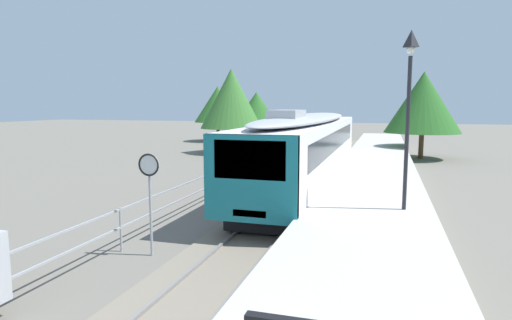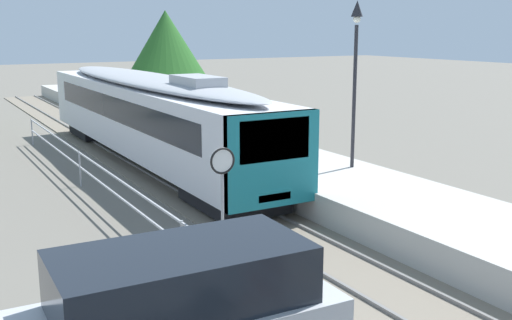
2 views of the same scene
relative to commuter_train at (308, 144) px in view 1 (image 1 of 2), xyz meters
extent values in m
plane|color=#6B665B|center=(-3.00, -1.03, -2.15)|extent=(160.00, 160.00, 0.00)
cube|color=slate|center=(0.00, -1.03, -2.12)|extent=(3.20, 60.00, 0.06)
cube|color=slate|center=(-0.72, -1.03, -2.05)|extent=(0.08, 60.00, 0.08)
cube|color=slate|center=(0.72, -1.03, -2.05)|extent=(0.08, 60.00, 0.08)
cube|color=silver|center=(0.00, 0.11, -0.18)|extent=(2.80, 19.33, 2.55)
cube|color=#19757F|center=(0.00, -9.46, -0.18)|extent=(2.80, 0.24, 2.55)
cube|color=black|center=(0.00, -9.54, 0.38)|extent=(2.13, 0.08, 1.12)
cube|color=black|center=(0.00, 0.11, 0.23)|extent=(2.82, 16.24, 0.92)
ellipsoid|color=#A8AAAF|center=(0.00, 0.11, 1.27)|extent=(2.69, 18.56, 0.44)
cube|color=#A8AAAF|center=(0.00, -4.73, 1.55)|extent=(1.10, 2.20, 0.36)
cube|color=#EAE5C6|center=(0.00, -9.53, -1.18)|extent=(1.00, 0.10, 0.20)
cube|color=black|center=(0.00, -7.16, -1.73)|extent=(2.24, 3.20, 0.55)
cube|color=black|center=(0.00, 7.37, -1.73)|extent=(2.24, 3.20, 0.55)
cube|color=#B7B5AD|center=(3.25, -1.03, -1.70)|extent=(3.90, 60.00, 0.90)
cylinder|color=#232328|center=(4.29, -7.45, 1.05)|extent=(0.12, 0.12, 4.60)
pyramid|color=#232328|center=(4.29, -7.45, 3.85)|extent=(0.34, 0.34, 0.50)
sphere|color=silver|center=(4.29, -7.45, 3.53)|extent=(0.24, 0.24, 0.24)
cylinder|color=#9EA0A5|center=(-2.31, -11.07, -1.05)|extent=(0.07, 0.07, 2.20)
cylinder|color=white|center=(-2.31, -11.09, 0.35)|extent=(0.60, 0.03, 0.60)
torus|color=black|center=(-2.31, -11.11, 0.35)|extent=(0.61, 0.05, 0.61)
cube|color=#9EA0A5|center=(-3.30, -11.03, -0.95)|extent=(0.05, 36.00, 0.05)
cube|color=#9EA0A5|center=(-3.30, -11.03, -1.46)|extent=(0.05, 36.00, 0.05)
cylinder|color=#9EA0A5|center=(-3.30, -11.03, -1.52)|extent=(0.06, 0.06, 1.25)
cylinder|color=#9EA0A5|center=(-3.30, -2.03, -1.52)|extent=(0.06, 0.06, 1.25)
cylinder|color=#9EA0A5|center=(-3.30, 6.97, -1.52)|extent=(0.06, 0.06, 1.25)
cylinder|color=brown|center=(-10.12, 25.06, -1.29)|extent=(0.36, 0.36, 1.71)
cone|color=#286023|center=(-10.12, 25.06, 1.44)|extent=(5.31, 5.31, 3.75)
cylinder|color=brown|center=(-8.85, 13.46, -1.10)|extent=(0.36, 0.36, 2.10)
cone|color=#38702D|center=(-8.85, 13.46, 2.45)|extent=(5.22, 5.22, 4.99)
cylinder|color=brown|center=(6.28, 13.85, -1.16)|extent=(0.36, 0.36, 1.98)
cone|color=#286023|center=(6.28, 13.85, 2.11)|extent=(5.59, 5.59, 4.57)
cylinder|color=brown|center=(-14.39, 24.31, -1.08)|extent=(0.36, 0.36, 2.14)
cone|color=#286023|center=(-14.39, 24.31, 1.98)|extent=(5.19, 5.19, 3.97)
camera|label=1|loc=(3.68, -21.21, 1.94)|focal=30.52mm
camera|label=2|loc=(-8.25, -22.97, 3.22)|focal=42.86mm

